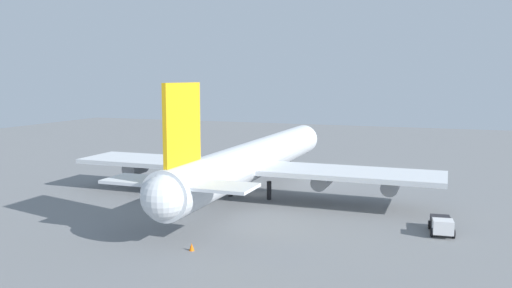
{
  "coord_description": "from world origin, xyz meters",
  "views": [
    {
      "loc": [
        -76.09,
        -28.16,
        18.32
      ],
      "look_at": [
        0.0,
        0.0,
        7.99
      ],
      "focal_mm": 36.7,
      "sensor_mm": 36.0,
      "label": 1
    }
  ],
  "objects_px": {
    "safety_cone_nose": "(314,165)",
    "safety_cone_tail": "(192,247)",
    "cargo_airplane": "(255,160)",
    "pushback_tractor": "(442,224)"
  },
  "relations": [
    {
      "from": "safety_cone_nose",
      "to": "safety_cone_tail",
      "type": "relative_size",
      "value": 0.87
    },
    {
      "from": "cargo_airplane",
      "to": "safety_cone_tail",
      "type": "bearing_deg",
      "value": -173.71
    },
    {
      "from": "cargo_airplane",
      "to": "safety_cone_nose",
      "type": "distance_m",
      "value": 28.98
    },
    {
      "from": "safety_cone_nose",
      "to": "cargo_airplane",
      "type": "bearing_deg",
      "value": 175.14
    },
    {
      "from": "pushback_tractor",
      "to": "safety_cone_nose",
      "type": "bearing_deg",
      "value": 32.32
    },
    {
      "from": "cargo_airplane",
      "to": "pushback_tractor",
      "type": "distance_m",
      "value": 30.68
    },
    {
      "from": "pushback_tractor",
      "to": "safety_cone_tail",
      "type": "relative_size",
      "value": 6.88
    },
    {
      "from": "safety_cone_nose",
      "to": "safety_cone_tail",
      "type": "distance_m",
      "value": 55.99
    },
    {
      "from": "safety_cone_tail",
      "to": "cargo_airplane",
      "type": "bearing_deg",
      "value": 6.29
    },
    {
      "from": "pushback_tractor",
      "to": "safety_cone_nose",
      "type": "xyz_separation_m",
      "value": [
        40.31,
        25.5,
        -0.77
      ]
    }
  ]
}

